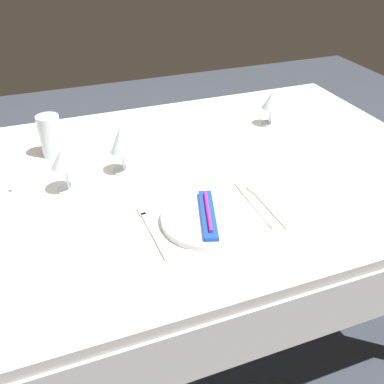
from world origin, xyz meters
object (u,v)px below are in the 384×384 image
toothbrush_package (208,214)px  spoon_soup (262,200)px  wine_glass_right (64,160)px  wine_glass_left (121,142)px  drink_tumbler (51,138)px  fork_outer (151,229)px  wine_glass_centre (272,101)px  dinner_knife (255,205)px  dinner_plate (208,219)px

toothbrush_package → spoon_soup: toothbrush_package is taller
toothbrush_package → wine_glass_right: (-0.33, 0.29, 0.08)m
wine_glass_left → drink_tumbler: 0.28m
fork_outer → spoon_soup: (0.33, 0.02, 0.00)m
wine_glass_centre → drink_tumbler: bearing=176.9°
spoon_soup → wine_glass_centre: size_ratio=1.67×
dinner_knife → wine_glass_right: (-0.48, 0.27, 0.10)m
toothbrush_package → spoon_soup: size_ratio=0.95×
wine_glass_right → toothbrush_package: bearing=-41.4°
dinner_plate → wine_glass_left: (-0.15, 0.34, 0.10)m
wine_glass_centre → drink_tumbler: drink_tumbler is taller
dinner_knife → wine_glass_left: (-0.30, 0.32, 0.10)m
spoon_soup → wine_glass_right: size_ratio=1.59×
drink_tumbler → toothbrush_package: bearing=-56.8°
dinner_knife → wine_glass_left: size_ratio=1.55×
toothbrush_package → wine_glass_right: bearing=138.6°
fork_outer → wine_glass_right: bearing=123.3°
toothbrush_package → dinner_knife: (0.15, 0.02, -0.02)m
fork_outer → drink_tumbler: bearing=111.0°
toothbrush_package → wine_glass_right: wine_glass_right is taller
dinner_plate → wine_glass_right: 0.44m
dinner_knife → spoon_soup: size_ratio=1.06×
spoon_soup → wine_glass_right: wine_glass_right is taller
wine_glass_centre → wine_glass_left: bearing=-166.2°
wine_glass_right → spoon_soup: bearing=-26.3°
dinner_plate → dinner_knife: (0.15, 0.02, -0.01)m
toothbrush_package → spoon_soup: 0.19m
drink_tumbler → spoon_soup: bearing=-43.0°
spoon_soup → drink_tumbler: drink_tumbler is taller
dinner_plate → fork_outer: 0.15m
toothbrush_package → wine_glass_centre: 0.67m
wine_glass_centre → toothbrush_package: bearing=-133.2°
spoon_soup → wine_glass_right: (-0.51, 0.25, 0.10)m
wine_glass_centre → wine_glass_left: wine_glass_left is taller
toothbrush_package → fork_outer: bearing=172.6°
wine_glass_right → drink_tumbler: same height
spoon_soup → dinner_knife: bearing=-153.0°
dinner_knife → wine_glass_left: wine_glass_left is taller
spoon_soup → wine_glass_left: size_ratio=1.47×
wine_glass_right → wine_glass_left: bearing=15.4°
dinner_plate → dinner_knife: 0.15m
dinner_plate → toothbrush_package: size_ratio=1.19×
dinner_knife → drink_tumbler: 0.71m
toothbrush_package → dinner_knife: size_ratio=0.90×
toothbrush_package → drink_tumbler: drink_tumbler is taller
toothbrush_package → fork_outer: size_ratio=0.91×
wine_glass_centre → fork_outer: bearing=-142.5°
wine_glass_centre → wine_glass_right: wine_glass_right is taller
fork_outer → wine_glass_centre: bearing=37.5°
dinner_knife → wine_glass_left: 0.45m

